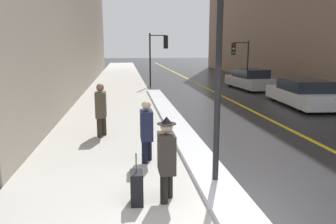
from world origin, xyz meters
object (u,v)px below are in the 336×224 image
pedestrian_nearside (101,107)px  parked_car_silver (250,80)px  pedestrian_in_fedora (167,156)px  pedestrian_in_glasses (147,128)px  traffic_light_near (160,48)px  parked_car_white (303,93)px  traffic_light_far (238,53)px  rolling_suitcase (137,188)px  lamp_post (220,18)px

pedestrian_nearside → parked_car_silver: size_ratio=0.36×
pedestrian_in_fedora → pedestrian_in_glasses: size_ratio=1.04×
pedestrian_in_glasses → traffic_light_near: bearing=172.5°
pedestrian_in_glasses → parked_car_silver: (7.80, 13.30, -0.22)m
parked_car_white → parked_car_silver: (-0.10, 6.46, 0.03)m
traffic_light_far → rolling_suitcase: (-8.37, -18.58, -2.01)m
parked_car_white → rolling_suitcase: bearing=142.1°
pedestrian_in_fedora → rolling_suitcase: pedestrian_in_fedora is taller
traffic_light_near → traffic_light_far: bearing=11.5°
lamp_post → traffic_light_far: 19.26m
lamp_post → pedestrian_nearside: lamp_post is taller
pedestrian_in_fedora → pedestrian_nearside: 4.84m
lamp_post → traffic_light_far: bearing=69.4°
pedestrian_in_glasses → pedestrian_nearside: 2.80m
lamp_post → pedestrian_in_fedora: size_ratio=3.53×
pedestrian_in_glasses → pedestrian_in_fedora: bearing=5.7°
lamp_post → pedestrian_nearside: 5.34m
traffic_light_far → pedestrian_in_glasses: 18.35m
pedestrian_in_fedora → parked_car_silver: 17.18m
pedestrian_nearside → rolling_suitcase: size_ratio=1.75×
traffic_light_near → rolling_suitcase: bearing=-95.9°
traffic_light_far → pedestrian_nearside: size_ratio=1.93×
lamp_post → parked_car_silver: (6.53, 14.88, -2.65)m
pedestrian_in_fedora → parked_car_white: pedestrian_in_fedora is taller
pedestrian_in_fedora → parked_car_white: size_ratio=0.32×
traffic_light_near → parked_car_silver: 6.50m
traffic_light_near → traffic_light_far: traffic_light_near is taller
traffic_light_near → parked_car_silver: bearing=-17.9°
traffic_light_near → pedestrian_in_glasses: 15.60m
lamp_post → pedestrian_nearside: bearing=121.5°
lamp_post → rolling_suitcase: (-1.60, -0.59, -2.98)m
pedestrian_in_fedora → pedestrian_nearside: pedestrian_nearside is taller
pedestrian_in_fedora → rolling_suitcase: (-0.54, -0.06, -0.56)m
parked_car_silver → rolling_suitcase: size_ratio=4.86×
rolling_suitcase → pedestrian_in_glasses: bearing=171.2°
parked_car_white → rolling_suitcase: 12.20m
pedestrian_in_fedora → traffic_light_near: bearing=174.1°
traffic_light_near → rolling_suitcase: traffic_light_near is taller
pedestrian_nearside → rolling_suitcase: 4.80m
traffic_light_near → pedestrian_in_glasses: (-1.98, -15.36, -1.83)m
traffic_light_near → pedestrian_in_glasses: traffic_light_near is taller
pedestrian_nearside → parked_car_silver: (9.04, 10.79, -0.30)m
parked_car_white → traffic_light_near: bearing=39.3°
pedestrian_in_fedora → parked_car_silver: (7.59, 15.41, -0.23)m
lamp_post → pedestrian_in_fedora: 2.69m
lamp_post → parked_car_silver: bearing=66.3°
parked_car_silver → parked_car_white: bearing=177.1°
pedestrian_in_fedora → rolling_suitcase: size_ratio=1.66×
parked_car_silver → lamp_post: bearing=152.5°
traffic_light_near → lamp_post: bearing=-90.8°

